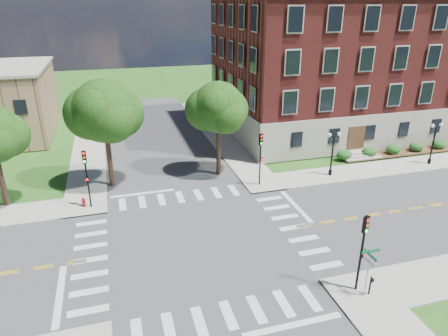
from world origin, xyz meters
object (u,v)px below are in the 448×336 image
object	(u,v)px
traffic_signal_ne	(261,153)
push_button_post	(370,285)
traffic_signal_se	(363,244)
traffic_signal_nw	(86,172)
twin_lamp_west	(332,151)
fire_hydrant	(84,202)
street_sign_pole	(369,264)
twin_lamp_east	(434,141)

from	to	relation	value
traffic_signal_ne	push_button_post	xyz separation A→B (m)	(0.77, -15.46, -2.39)
traffic_signal_se	push_button_post	distance (m)	2.50
traffic_signal_nw	push_button_post	xyz separation A→B (m)	(15.33, -15.28, -2.39)
twin_lamp_west	fire_hydrant	xyz separation A→B (m)	(-22.35, -0.11, -2.06)
traffic_signal_se	street_sign_pole	world-z (taller)	traffic_signal_se
twin_lamp_east	street_sign_pole	world-z (taller)	twin_lamp_east
traffic_signal_se	fire_hydrant	size ratio (longest dim) A/B	6.40
traffic_signal_nw	twin_lamp_east	xyz separation A→B (m)	(33.02, 0.11, -0.66)
traffic_signal_se	street_sign_pole	distance (m)	1.08
twin_lamp_west	fire_hydrant	distance (m)	22.45
traffic_signal_se	traffic_signal_ne	world-z (taller)	same
push_button_post	twin_lamp_east	bearing A→B (deg)	41.03
traffic_signal_nw	fire_hydrant	world-z (taller)	traffic_signal_nw
push_button_post	fire_hydrant	world-z (taller)	push_button_post
twin_lamp_west	street_sign_pole	size ratio (longest dim) A/B	1.36
fire_hydrant	street_sign_pole	bearing A→B (deg)	-45.05
fire_hydrant	traffic_signal_ne	bearing A→B (deg)	-0.19
traffic_signal_ne	fire_hydrant	size ratio (longest dim) A/B	6.40
traffic_signal_ne	twin_lamp_east	bearing A→B (deg)	-0.23
traffic_signal_nw	street_sign_pole	size ratio (longest dim) A/B	1.55
traffic_signal_ne	twin_lamp_east	world-z (taller)	traffic_signal_ne
traffic_signal_nw	twin_lamp_west	distance (m)	21.83
traffic_signal_nw	twin_lamp_east	bearing A→B (deg)	0.19
street_sign_pole	push_button_post	world-z (taller)	street_sign_pole
traffic_signal_nw	street_sign_pole	distance (m)	21.43
traffic_signal_se	push_button_post	xyz separation A→B (m)	(0.45, -0.60, -2.39)
twin_lamp_west	twin_lamp_east	distance (m)	11.20
twin_lamp_west	push_button_post	size ratio (longest dim) A/B	3.53
twin_lamp_west	street_sign_pole	distance (m)	17.08
push_button_post	twin_lamp_west	bearing A→B (deg)	67.45
street_sign_pole	traffic_signal_se	bearing A→B (deg)	99.18
traffic_signal_ne	traffic_signal_se	bearing A→B (deg)	-88.80
traffic_signal_ne	traffic_signal_nw	bearing A→B (deg)	-179.28
push_button_post	fire_hydrant	xyz separation A→B (m)	(-15.87, 15.51, -0.33)
twin_lamp_east	fire_hydrant	size ratio (longest dim) A/B	5.64
traffic_signal_nw	street_sign_pole	xyz separation A→B (m)	(14.98, -15.31, -0.88)
traffic_signal_nw	fire_hydrant	distance (m)	2.78
traffic_signal_nw	traffic_signal_se	bearing A→B (deg)	-44.62
push_button_post	fire_hydrant	distance (m)	22.19
traffic_signal_se	traffic_signal_nw	xyz separation A→B (m)	(-14.88, 14.68, 0.00)
street_sign_pole	push_button_post	xyz separation A→B (m)	(0.35, 0.03, -1.51)
traffic_signal_nw	push_button_post	size ratio (longest dim) A/B	4.00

